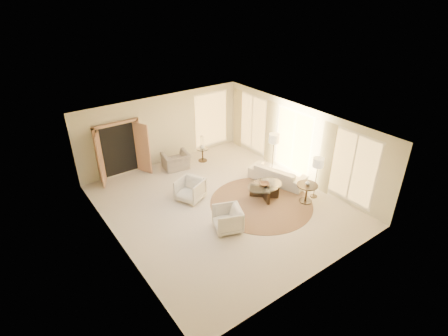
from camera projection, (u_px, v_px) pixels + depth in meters
room at (221, 168)px, 11.09m from camera, size 7.04×8.04×2.83m
windows_right at (295, 142)px, 12.97m from camera, size 0.10×6.40×2.40m
window_back_corner at (211, 119)px, 15.12m from camera, size 1.70×0.10×2.40m
curtains_right at (277, 136)px, 13.61m from camera, size 0.06×5.20×2.60m
french_doors at (120, 151)px, 12.99m from camera, size 1.95×0.66×2.16m
area_rug at (261, 203)px, 11.84m from camera, size 4.59×4.59×0.01m
sofa at (278, 174)px, 12.96m from camera, size 1.45×2.28×0.62m
armchair_left at (190, 189)px, 11.85m from camera, size 1.05×1.07×0.84m
armchair_right at (228, 218)px, 10.40m from camera, size 0.99×1.01×0.82m
accent_chair at (176, 158)px, 13.83m from camera, size 1.09×0.79×0.88m
coffee_table at (264, 190)px, 12.01m from camera, size 1.57×1.57×0.49m
end_table at (307, 190)px, 11.71m from camera, size 0.70×0.70×0.66m
side_table at (203, 153)px, 14.46m from camera, size 0.49×0.49×0.57m
floor_lamp_near at (274, 140)px, 13.06m from camera, size 0.40×0.40×1.63m
floor_lamp_far at (318, 164)px, 11.60m from camera, size 0.36×0.36×1.49m
bowl at (265, 184)px, 11.91m from camera, size 0.42×0.42×0.08m
end_vase at (308, 183)px, 11.57m from camera, size 0.21×0.21×0.17m
side_vase at (202, 146)px, 14.30m from camera, size 0.25×0.25×0.23m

